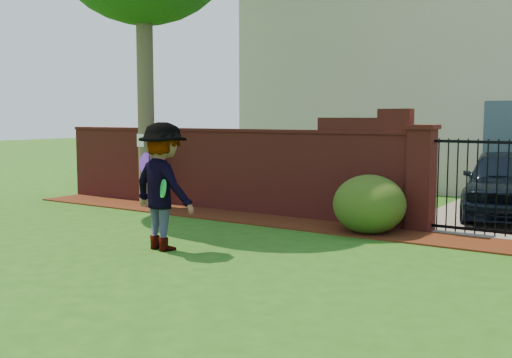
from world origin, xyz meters
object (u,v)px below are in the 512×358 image
Objects in this scene: man at (161,187)px; frisbee_purple at (145,162)px; car at (506,184)px; frisbee_green at (163,189)px.

man is 0.50m from frisbee_purple.
man is 6.52× the size of frisbee_purple.
car reaches higher than frisbee_green.
frisbee_purple is 1.10× the size of frisbee_green.
man is 7.15× the size of frisbee_green.
frisbee_purple is (-4.14, -5.92, 0.63)m from car.
car is 7.25m from frisbee_purple.
frisbee_green is (0.61, -0.27, -0.34)m from frisbee_purple.
man reaches higher than frisbee_green.
car is at bearing 60.38° from frisbee_green.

